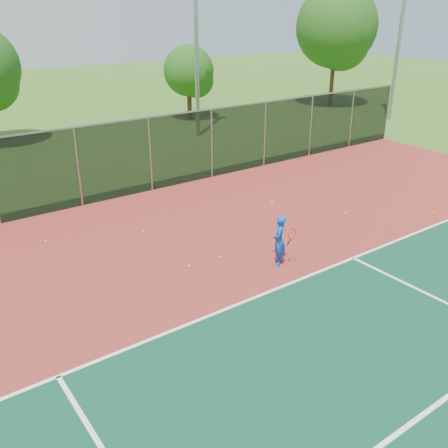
{
  "coord_description": "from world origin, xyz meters",
  "views": [
    {
      "loc": [
        -8.97,
        -5.58,
        6.98
      ],
      "look_at": [
        -1.37,
        5.0,
        1.3
      ],
      "focal_mm": 40.0,
      "sensor_mm": 36.0,
      "label": 1
    }
  ],
  "objects": [
    {
      "name": "practice_ball_3",
      "position": [
        4.44,
        5.51,
        0.06
      ],
      "size": [
        0.07,
        0.07,
        0.07
      ],
      "primitive_type": "sphere",
      "color": "#C8E11A",
      "rests_on": "court_apron"
    },
    {
      "name": "tree_back_mid",
      "position": [
        8.96,
        23.1,
        3.02
      ],
      "size": [
        3.28,
        3.28,
        4.81
      ],
      "color": "#331D12",
      "rests_on": "ground"
    },
    {
      "name": "practice_ball_1",
      "position": [
        -2.27,
        8.38,
        0.06
      ],
      "size": [
        0.07,
        0.07,
        0.07
      ],
      "primitive_type": "sphere",
      "color": "#C8E11A",
      "rests_on": "court_apron"
    },
    {
      "name": "practice_ball_0",
      "position": [
        -2.31,
        5.42,
        0.06
      ],
      "size": [
        0.07,
        0.07,
        0.07
      ],
      "primitive_type": "sphere",
      "color": "#C8E11A",
      "rests_on": "court_apron"
    },
    {
      "name": "ground",
      "position": [
        0.0,
        0.0,
        0.0
      ],
      "size": [
        120.0,
        120.0,
        0.0
      ],
      "primitive_type": "plane",
      "color": "#315F1B",
      "rests_on": "ground"
    },
    {
      "name": "floodlight_ne",
      "position": [
        19.95,
        15.42,
        6.74
      ],
      "size": [
        0.9,
        0.4,
        11.94
      ],
      "color": "gray",
      "rests_on": "ground"
    },
    {
      "name": "fence_back",
      "position": [
        0.0,
        12.0,
        1.56
      ],
      "size": [
        30.0,
        0.06,
        3.03
      ],
      "color": "black",
      "rests_on": "court_apron"
    },
    {
      "name": "tennis_player",
      "position": [
        -0.06,
        4.07,
        0.78
      ],
      "size": [
        0.65,
        0.73,
        2.0
      ],
      "color": "blue",
      "rests_on": "court_apron"
    },
    {
      "name": "court_apron",
      "position": [
        0.0,
        2.0,
        0.01
      ],
      "size": [
        30.0,
        20.0,
        0.02
      ],
      "primitive_type": "cube",
      "color": "maroon",
      "rests_on": "ground"
    },
    {
      "name": "floodlight_n",
      "position": [
        6.76,
        18.9,
        6.74
      ],
      "size": [
        0.9,
        0.4,
        11.94
      ],
      "color": "gray",
      "rests_on": "ground"
    },
    {
      "name": "practice_ball_7",
      "position": [
        -1.24,
        5.35,
        0.06
      ],
      "size": [
        0.07,
        0.07,
        0.07
      ],
      "primitive_type": "sphere",
      "color": "#C8E11A",
      "rests_on": "court_apron"
    },
    {
      "name": "practice_ball_2",
      "position": [
        -5.18,
        9.56,
        0.06
      ],
      "size": [
        0.07,
        0.07,
        0.07
      ],
      "primitive_type": "sphere",
      "color": "#C8E11A",
      "rests_on": "court_apron"
    },
    {
      "name": "practice_ball_5",
      "position": [
        7.14,
        3.63,
        0.06
      ],
      "size": [
        0.07,
        0.07,
        0.07
      ],
      "primitive_type": "sphere",
      "color": "#C8E11A",
      "rests_on": "court_apron"
    },
    {
      "name": "tree_back_right",
      "position": [
        20.39,
        21.09,
        5.42
      ],
      "size": [
        5.88,
        5.88,
        8.64
      ],
      "color": "#331D12",
      "rests_on": "ground"
    }
  ]
}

